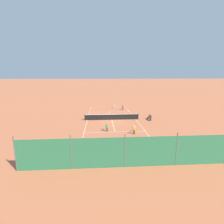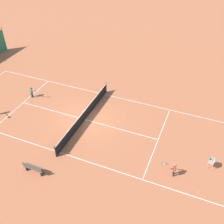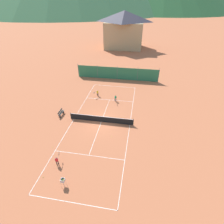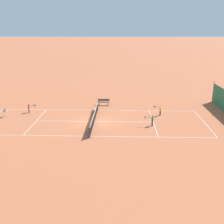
% 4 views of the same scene
% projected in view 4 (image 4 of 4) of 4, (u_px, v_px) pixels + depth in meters
% --- Properties ---
extents(ground_plane, '(600.00, 600.00, 0.00)m').
position_uv_depth(ground_plane, '(94.00, 121.00, 28.58)').
color(ground_plane, '#B7603D').
extents(court_line_markings, '(8.25, 23.85, 0.01)m').
position_uv_depth(court_line_markings, '(94.00, 121.00, 28.58)').
color(court_line_markings, white).
rests_on(court_line_markings, ground).
extents(tennis_net, '(9.18, 0.08, 1.06)m').
position_uv_depth(tennis_net, '(94.00, 117.00, 28.43)').
color(tennis_net, '#2D2D2D').
rests_on(tennis_net, ground).
extents(player_far_service, '(0.70, 0.88, 1.16)m').
position_uv_depth(player_far_service, '(160.00, 110.00, 30.39)').
color(player_far_service, black).
rests_on(player_far_service, ground).
extents(player_near_service, '(0.37, 0.99, 1.11)m').
position_uv_depth(player_near_service, '(29.00, 107.00, 31.44)').
color(player_near_service, black).
rests_on(player_near_service, ground).
extents(player_far_baseline, '(0.38, 1.00, 1.14)m').
position_uv_depth(player_far_baseline, '(152.00, 120.00, 27.15)').
color(player_far_baseline, '#23284C').
rests_on(player_far_baseline, ground).
extents(tennis_ball_service_box, '(0.07, 0.07, 0.07)m').
position_uv_depth(tennis_ball_service_box, '(51.00, 108.00, 33.14)').
color(tennis_ball_service_box, '#CCE033').
rests_on(tennis_ball_service_box, ground).
extents(tennis_ball_mid_court, '(0.07, 0.07, 0.07)m').
position_uv_depth(tennis_ball_mid_court, '(17.00, 110.00, 32.41)').
color(tennis_ball_mid_court, '#CCE033').
rests_on(tennis_ball_mid_court, ground).
extents(tennis_ball_alley_right, '(0.07, 0.07, 0.07)m').
position_uv_depth(tennis_ball_alley_right, '(64.00, 127.00, 26.76)').
color(tennis_ball_alley_right, '#CCE033').
rests_on(tennis_ball_alley_right, ground).
extents(tennis_ball_near_corner, '(0.07, 0.07, 0.07)m').
position_uv_depth(tennis_ball_near_corner, '(93.00, 138.00, 24.18)').
color(tennis_ball_near_corner, '#CCE033').
rests_on(tennis_ball_near_corner, ground).
extents(ball_hopper, '(0.36, 0.36, 0.89)m').
position_uv_depth(ball_hopper, '(5.00, 111.00, 29.98)').
color(ball_hopper, '#B7B7BC').
rests_on(ball_hopper, ground).
extents(courtside_bench, '(0.36, 1.50, 0.84)m').
position_uv_depth(courtside_bench, '(104.00, 102.00, 34.46)').
color(courtside_bench, '#51473D').
rests_on(courtside_bench, ground).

